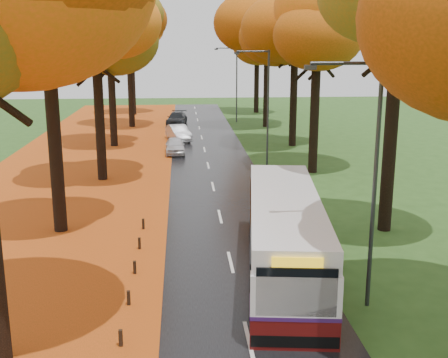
{
  "coord_description": "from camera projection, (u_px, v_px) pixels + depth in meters",
  "views": [
    {
      "loc": [
        -1.86,
        -8.71,
        8.51
      ],
      "look_at": [
        0.0,
        15.4,
        2.6
      ],
      "focal_mm": 45.0,
      "sensor_mm": 36.0,
      "label": 1
    }
  ],
  "objects": [
    {
      "name": "car_dark",
      "position": [
        177.0,
        118.0,
        58.94
      ],
      "size": [
        2.42,
        4.76,
        1.32
      ],
      "primitive_type": "imported",
      "rotation": [
        0.0,
        0.0,
        -0.13
      ],
      "color": "black",
      "rests_on": "road"
    },
    {
      "name": "centre_line",
      "position": [
        212.0,
        182.0,
        34.8
      ],
      "size": [
        0.12,
        90.0,
        0.01
      ],
      "primitive_type": "cube",
      "color": "silver",
      "rests_on": "road"
    },
    {
      "name": "streetlamp_far",
      "position": [
        234.0,
        79.0,
        60.13
      ],
      "size": [
        2.45,
        0.18,
        8.0
      ],
      "color": "#333538",
      "rests_on": "ground"
    },
    {
      "name": "trees_left",
      "position": [
        91.0,
        25.0,
        34.0
      ],
      "size": [
        9.2,
        74.0,
        13.88
      ],
      "color": "black",
      "rests_on": "ground"
    },
    {
      "name": "streetlamp_near",
      "position": [
        368.0,
        167.0,
        17.52
      ],
      "size": [
        2.45,
        0.18,
        8.0
      ],
      "color": "#333538",
      "rests_on": "ground"
    },
    {
      "name": "leaf_drift",
      "position": [
        163.0,
        183.0,
        34.57
      ],
      "size": [
        0.9,
        90.0,
        0.01
      ],
      "primitive_type": "cube",
      "color": "#CB4B14",
      "rests_on": "road"
    },
    {
      "name": "car_silver",
      "position": [
        178.0,
        133.0,
        49.51
      ],
      "size": [
        2.47,
        4.36,
        1.36
      ],
      "primitive_type": "imported",
      "rotation": [
        0.0,
        0.0,
        0.26
      ],
      "color": "#9B9DA3",
      "rests_on": "road"
    },
    {
      "name": "bus",
      "position": [
        284.0,
        234.0,
        20.84
      ],
      "size": [
        3.92,
        11.44,
        2.95
      ],
      "rotation": [
        0.0,
        0.0,
        -0.12
      ],
      "color": "#4C0C0B",
      "rests_on": "road"
    },
    {
      "name": "streetlamp_mid",
      "position": [
        265.0,
        98.0,
        38.83
      ],
      "size": [
        2.45,
        0.18,
        8.0
      ],
      "color": "#333538",
      "rests_on": "ground"
    },
    {
      "name": "road",
      "position": [
        212.0,
        183.0,
        34.8
      ],
      "size": [
        6.5,
        90.0,
        0.04
      ],
      "primitive_type": "cube",
      "color": "black",
      "rests_on": "ground"
    },
    {
      "name": "trees_right",
      "position": [
        325.0,
        23.0,
        34.9
      ],
      "size": [
        9.3,
        74.2,
        13.96
      ],
      "color": "black",
      "rests_on": "ground"
    },
    {
      "name": "leaf_verge",
      "position": [
        65.0,
        186.0,
        34.13
      ],
      "size": [
        12.0,
        90.0,
        0.02
      ],
      "primitive_type": "cube",
      "color": "#833B0B",
      "rests_on": "ground"
    },
    {
      "name": "car_white",
      "position": [
        175.0,
        146.0,
        43.67
      ],
      "size": [
        1.59,
        3.71,
        1.25
      ],
      "primitive_type": "imported",
      "rotation": [
        0.0,
        0.0,
        0.03
      ],
      "color": "silver",
      "rests_on": "road"
    }
  ]
}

